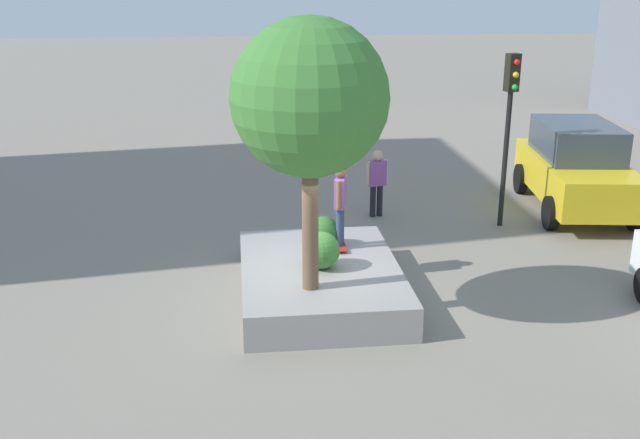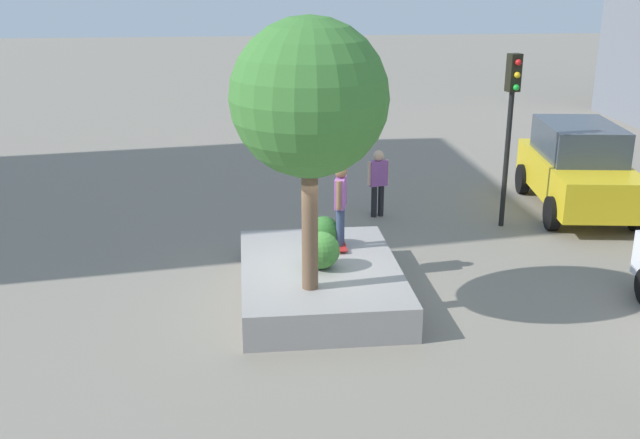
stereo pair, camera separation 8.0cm
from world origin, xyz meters
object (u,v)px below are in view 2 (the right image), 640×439
object	(u,v)px
plaza_tree	(309,99)
traffic_light_median	(511,110)
skateboard	(340,245)
bystander_watching	(378,179)
skateboarder	(341,199)
planter_ledge	(320,281)
taxi_cab	(578,167)

from	to	relation	value
plaza_tree	traffic_light_median	distance (m)	6.91
skateboard	bystander_watching	world-z (taller)	bystander_watching
skateboarder	plaza_tree	bearing A→B (deg)	-22.42
planter_ledge	bystander_watching	size ratio (longest dim) A/B	2.44
taxi_cab	bystander_watching	size ratio (longest dim) A/B	2.94
taxi_cab	planter_ledge	bearing A→B (deg)	-56.97
taxi_cab	bystander_watching	bearing A→B (deg)	-89.89
taxi_cab	traffic_light_median	world-z (taller)	traffic_light_median
traffic_light_median	skateboarder	bearing A→B (deg)	-58.10
plaza_tree	traffic_light_median	bearing A→B (deg)	131.92
skateboarder	taxi_cab	xyz separation A→B (m)	(-3.73, 6.60, -0.51)
skateboarder	skateboard	bearing A→B (deg)	90.00
planter_ledge	skateboarder	bearing A→B (deg)	150.58
bystander_watching	plaza_tree	bearing A→B (deg)	-21.63
skateboard	taxi_cab	distance (m)	7.59
plaza_tree	skateboarder	distance (m)	3.05
skateboarder	bystander_watching	xyz separation A→B (m)	(-3.72, 1.44, -0.66)
planter_ledge	traffic_light_median	distance (m)	6.48
skateboard	bystander_watching	xyz separation A→B (m)	(-3.72, 1.44, 0.29)
plaza_tree	taxi_cab	xyz separation A→B (m)	(-5.61, 7.37, -2.78)
plaza_tree	bystander_watching	bearing A→B (deg)	158.37
taxi_cab	bystander_watching	distance (m)	5.15
plaza_tree	skateboarder	xyz separation A→B (m)	(-1.88, 0.78, -2.27)
plaza_tree	traffic_light_median	xyz separation A→B (m)	(-4.56, 5.08, -1.09)
planter_ledge	taxi_cab	bearing A→B (deg)	123.03
skateboard	traffic_light_median	distance (m)	5.50
plaza_tree	planter_ledge	bearing A→B (deg)	164.39
skateboarder	traffic_light_median	bearing A→B (deg)	121.90
plaza_tree	skateboard	bearing A→B (deg)	157.58
planter_ledge	taxi_cab	distance (m)	8.50
skateboarder	bystander_watching	bearing A→B (deg)	158.78
skateboarder	taxi_cab	world-z (taller)	skateboarder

